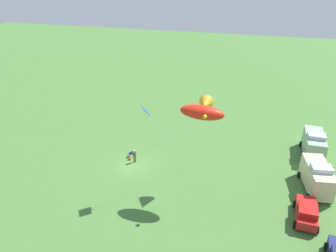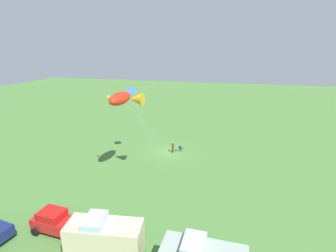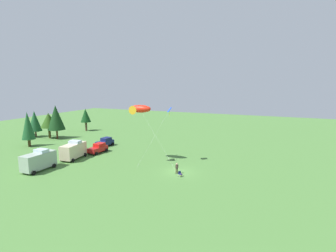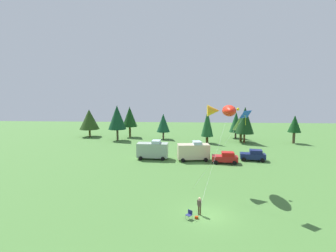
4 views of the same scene
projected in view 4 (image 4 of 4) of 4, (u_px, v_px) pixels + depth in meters
ground_plane at (207, 215)px, 25.06m from camera, size 160.00×160.00×0.00m
person_kite_flyer at (200, 205)px, 24.98m from camera, size 0.49×0.51×1.74m
folding_chair at (189, 214)px, 24.23m from camera, size 0.67×0.67×0.82m
backpack_on_grass at (197, 217)px, 24.33m from camera, size 0.34×0.25×0.22m
van_motorhome_grey at (153, 150)px, 46.25m from camera, size 5.45×2.70×3.34m
van_camper_beige at (194, 151)px, 45.22m from camera, size 5.65×3.19×3.34m
car_red_sedan at (225, 158)px, 43.49m from camera, size 4.32×2.46×1.89m
car_navy_hatch at (253, 155)px, 45.20m from camera, size 4.40×2.67×1.89m
treeline_distant at (169, 120)px, 64.99m from camera, size 54.69×11.25×8.65m
kite_large_fish at (225, 111)px, 32.09m from camera, size 5.48×10.85×10.19m
kite_diamond_blue at (244, 117)px, 26.93m from camera, size 5.77×4.38×9.84m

